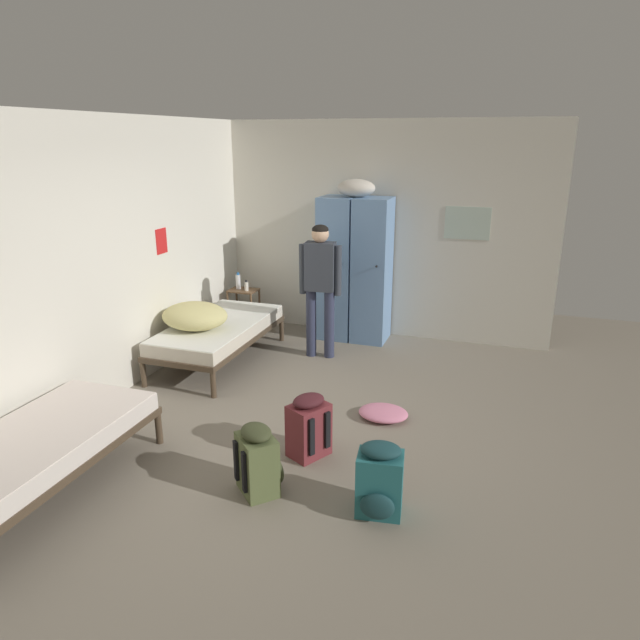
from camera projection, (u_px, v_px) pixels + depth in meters
ground_plane at (310, 426)px, 5.34m from camera, size 9.00×9.00×0.00m
room_backdrop at (245, 247)px, 6.41m from camera, size 4.36×5.69×2.78m
locker_bank at (355, 266)px, 7.42m from camera, size 0.90×0.55×2.07m
shelf_unit at (244, 305)px, 7.93m from camera, size 0.38×0.30×0.57m
bed_left_front at (35, 447)px, 4.23m from camera, size 0.90×1.90×0.49m
bed_left_rear at (218, 331)px, 6.77m from camera, size 0.90×1.90×0.49m
bedding_heap at (195, 316)px, 6.47m from camera, size 0.75×0.63×0.30m
person_traveler at (320, 279)px, 6.76m from camera, size 0.51×0.24×1.61m
water_bottle at (238, 281)px, 7.88m from camera, size 0.07×0.07×0.23m
lotion_bottle at (246, 286)px, 7.79m from camera, size 0.05×0.05×0.15m
backpack_olive at (258, 461)px, 4.28m from camera, size 0.42×0.42×0.55m
backpack_teal at (380, 481)px, 4.03m from camera, size 0.35×0.37×0.55m
backpack_maroon at (308, 427)px, 4.79m from camera, size 0.41×0.40×0.55m
clothes_pile_pink at (383, 413)px, 5.48m from camera, size 0.47×0.39×0.10m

